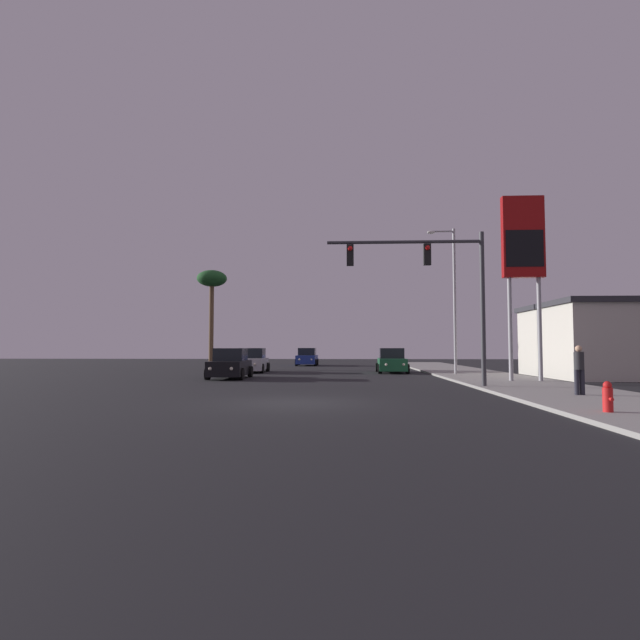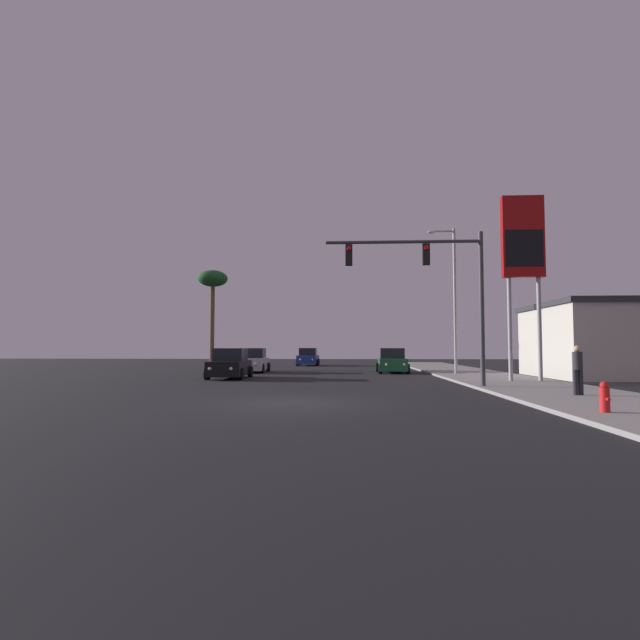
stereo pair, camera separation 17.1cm
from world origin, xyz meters
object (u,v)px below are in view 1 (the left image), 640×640
car_green (392,362)px  car_black (230,365)px  palm_tree_mid (212,283)px  pedestrian_on_sidewalk (579,368)px  traffic_light_mast (438,277)px  fire_hydrant (608,397)px  car_silver (252,361)px  gas_station_sign (523,247)px  street_lamp (452,293)px  car_blue (307,358)px

car_green → car_black: bearing=37.1°
car_green → palm_tree_mid: 16.05m
pedestrian_on_sidewalk → traffic_light_mast: bearing=135.8°
car_black → fire_hydrant: size_ratio=5.71×
car_silver → traffic_light_mast: size_ratio=0.65×
palm_tree_mid → car_black: bearing=-70.2°
car_black → traffic_light_mast: size_ratio=0.65×
gas_station_sign → fire_hydrant: 13.43m
street_lamp → pedestrian_on_sidewalk: (1.23, -13.75, -4.08)m
car_blue → fire_hydrant: size_ratio=5.69×
street_lamp → gas_station_sign: 7.03m
car_green → gas_station_sign: size_ratio=0.48×
gas_station_sign → traffic_light_mast: bearing=-145.1°
car_black → car_green: bearing=-146.8°
car_green → pedestrian_on_sidewalk: (4.69, -17.09, 0.27)m
traffic_light_mast → fire_hydrant: bearing=-73.1°
car_green → palm_tree_mid: bearing=-18.4°
car_black → traffic_light_mast: (10.33, -6.43, 3.93)m
traffic_light_mast → pedestrian_on_sidewalk: (3.97, -3.86, -3.66)m
street_lamp → fire_hydrant: bearing=-90.6°
traffic_light_mast → pedestrian_on_sidewalk: bearing=-44.2°
traffic_light_mast → gas_station_sign: 6.13m
car_green → fire_hydrant: (3.28, -21.64, -0.27)m
car_blue → street_lamp: size_ratio=0.48×
car_black → palm_tree_mid: (-4.30, 11.92, 6.14)m
traffic_light_mast → fire_hydrant: 9.75m
pedestrian_on_sidewalk → car_black: bearing=144.3°
car_silver → gas_station_sign: gas_station_sign is taller
pedestrian_on_sidewalk → fire_hydrant: bearing=-107.3°
street_lamp → pedestrian_on_sidewalk: street_lamp is taller
pedestrian_on_sidewalk → car_green: bearing=105.4°
car_black → car_silver: size_ratio=1.00×
fire_hydrant → palm_tree_mid: palm_tree_mid is taller
car_silver → fire_hydrant: 25.34m
car_blue → gas_station_sign: size_ratio=0.48×
car_green → fire_hydrant: 21.89m
car_green → pedestrian_on_sidewalk: 17.72m
car_green → car_silver: size_ratio=1.00×
car_black → street_lamp: 14.21m
car_blue → car_green: same height
car_green → traffic_light_mast: traffic_light_mast is taller
traffic_light_mast → street_lamp: bearing=74.5°
car_silver → pedestrian_on_sidewalk: bearing=127.6°
car_black → car_green: size_ratio=1.00×
fire_hydrant → pedestrian_on_sidewalk: pedestrian_on_sidewalk is taller
traffic_light_mast → car_black: bearing=148.1°
car_black → car_silver: bearing=-91.7°
traffic_light_mast → gas_station_sign: (4.77, 3.33, 1.93)m
car_black → car_blue: same height
street_lamp → gas_station_sign: bearing=-72.8°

